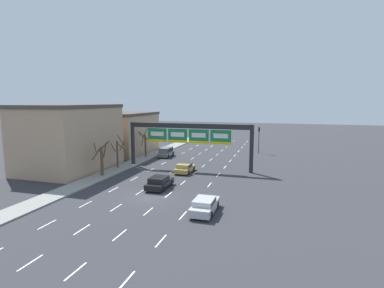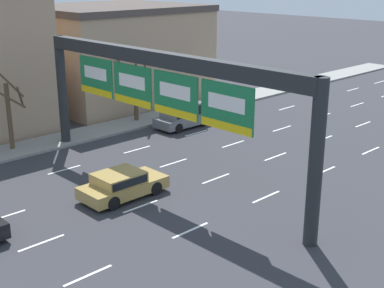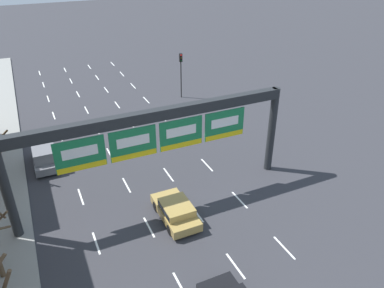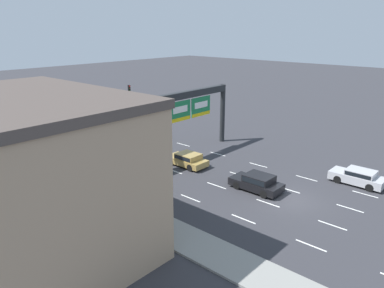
# 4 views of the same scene
# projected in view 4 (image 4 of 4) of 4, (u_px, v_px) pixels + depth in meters

# --- Properties ---
(ground_plane) EXTENTS (220.00, 220.00, 0.00)m
(ground_plane) POSITION_uv_depth(u_px,v_px,m) (290.00, 200.00, 29.08)
(ground_plane) COLOR #333338
(sidewalk_left) EXTENTS (2.80, 110.00, 0.15)m
(sidewalk_left) POSITION_uv_depth(u_px,v_px,m) (212.00, 252.00, 22.18)
(sidewalk_left) COLOR gray
(sidewalk_left) RESTS_ON ground_plane
(lane_dashes) EXTENTS (10.02, 67.00, 0.01)m
(lane_dashes) POSITION_uv_depth(u_px,v_px,m) (168.00, 161.00, 37.65)
(lane_dashes) COLOR white
(lane_dashes) RESTS_ON ground_plane
(sign_gantry) EXTENTS (18.67, 0.70, 6.66)m
(sign_gantry) POSITION_uv_depth(u_px,v_px,m) (167.00, 110.00, 36.14)
(sign_gantry) COLOR #232628
(sign_gantry) RESTS_ON ground_plane
(building_near) EXTENTS (9.67, 13.75, 9.37)m
(building_near) POSITION_uv_depth(u_px,v_px,m) (31.00, 177.00, 21.33)
(building_near) COLOR tan
(building_near) RESTS_ON ground_plane
(car_silver) EXTENTS (1.88, 4.39, 1.34)m
(car_silver) POSITION_uv_depth(u_px,v_px,m) (358.00, 176.00, 31.76)
(car_silver) COLOR #B7B7BC
(car_silver) RESTS_ON ground_plane
(car_black) EXTENTS (1.98, 4.31, 1.39)m
(car_black) POSITION_uv_depth(u_px,v_px,m) (257.00, 182.00, 30.58)
(car_black) COLOR black
(car_black) RESTS_ON ground_plane
(car_gold) EXTENTS (1.96, 4.16, 1.28)m
(car_gold) POSITION_uv_depth(u_px,v_px,m) (187.00, 159.00, 36.03)
(car_gold) COLOR #A88947
(car_gold) RESTS_ON ground_plane
(suv_grey) EXTENTS (1.85, 4.03, 1.69)m
(suv_grey) POSITION_uv_depth(u_px,v_px,m) (66.00, 151.00, 37.64)
(suv_grey) COLOR slate
(suv_grey) RESTS_ON ground_plane
(traffic_light_near_gantry) EXTENTS (0.30, 0.35, 4.99)m
(traffic_light_near_gantry) POSITION_uv_depth(u_px,v_px,m) (130.00, 95.00, 53.48)
(traffic_light_near_gantry) COLOR black
(traffic_light_near_gantry) RESTS_ON ground_plane
(tree_bare_closest) EXTENTS (1.90, 2.27, 4.53)m
(tree_bare_closest) POSITION_uv_depth(u_px,v_px,m) (145.00, 187.00, 25.23)
(tree_bare_closest) COLOR brown
(tree_bare_closest) RESTS_ON sidewalk_left
(tree_bare_second) EXTENTS (2.04, 2.05, 4.97)m
(tree_bare_second) POSITION_uv_depth(u_px,v_px,m) (102.00, 171.00, 27.98)
(tree_bare_second) COLOR brown
(tree_bare_second) RESTS_ON sidewalk_left
(tree_bare_third) EXTENTS (2.51, 2.52, 5.10)m
(tree_bare_third) POSITION_uv_depth(u_px,v_px,m) (40.00, 145.00, 33.82)
(tree_bare_third) COLOR brown
(tree_bare_third) RESTS_ON sidewalk_left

